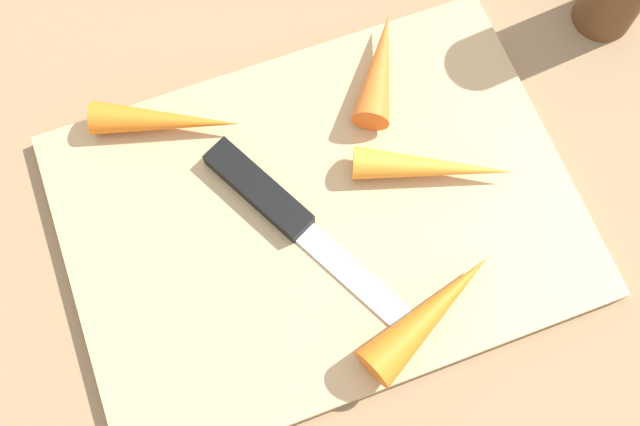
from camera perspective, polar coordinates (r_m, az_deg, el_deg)
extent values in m
plane|color=#8C6D4C|center=(0.55, 0.00, -0.41)|extent=(1.40, 1.40, 0.00)
cube|color=tan|center=(0.54, 0.00, -0.21)|extent=(0.36, 0.26, 0.01)
cube|color=#B7B7BC|center=(0.52, 3.23, -5.39)|extent=(0.07, 0.11, 0.00)
cube|color=black|center=(0.54, -4.67, 1.81)|extent=(0.06, 0.09, 0.01)
cone|color=orange|center=(0.56, -11.52, 6.84)|extent=(0.11, 0.07, 0.02)
cone|color=orange|center=(0.54, 8.74, 3.18)|extent=(0.12, 0.07, 0.02)
cone|color=orange|center=(0.57, 4.52, 10.93)|extent=(0.07, 0.09, 0.03)
cone|color=orange|center=(0.51, 8.38, -7.44)|extent=(0.11, 0.07, 0.03)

